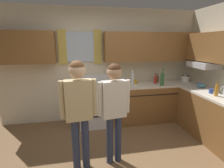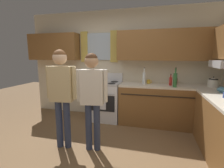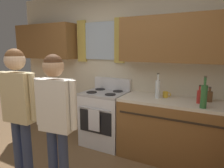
{
  "view_description": "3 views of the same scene",
  "coord_description": "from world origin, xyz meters",
  "px_view_note": "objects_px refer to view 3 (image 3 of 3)",
  "views": [
    {
      "loc": [
        -0.49,
        -2.03,
        1.83
      ],
      "look_at": [
        0.06,
        0.82,
        1.12
      ],
      "focal_mm": 26.68,
      "sensor_mm": 36.0,
      "label": 1
    },
    {
      "loc": [
        0.91,
        -2.13,
        1.52
      ],
      "look_at": [
        0.15,
        0.76,
        1.01
      ],
      "focal_mm": 26.42,
      "sensor_mm": 36.0,
      "label": 2
    },
    {
      "loc": [
        1.41,
        -1.25,
        1.62
      ],
      "look_at": [
        0.25,
        0.94,
        1.17
      ],
      "focal_mm": 31.82,
      "sensor_mm": 36.0,
      "label": 3
    }
  ],
  "objects_px": {
    "bottle_squat_brown": "(209,96)",
    "stove_oven": "(105,117)",
    "mug_mustard_yellow": "(166,94)",
    "adult_in_plaid": "(56,111)",
    "adult_left": "(19,102)",
    "bottle_wine_green": "(204,96)",
    "bottle_sauce_red": "(199,96)",
    "bottle_tall_clear": "(158,89)"
  },
  "relations": [
    {
      "from": "mug_mustard_yellow",
      "to": "adult_in_plaid",
      "type": "relative_size",
      "value": 0.08
    },
    {
      "from": "bottle_wine_green",
      "to": "adult_in_plaid",
      "type": "relative_size",
      "value": 0.25
    },
    {
      "from": "bottle_tall_clear",
      "to": "bottle_sauce_red",
      "type": "distance_m",
      "value": 0.56
    },
    {
      "from": "mug_mustard_yellow",
      "to": "bottle_squat_brown",
      "type": "bearing_deg",
      "value": 3.84
    },
    {
      "from": "bottle_wine_green",
      "to": "bottle_squat_brown",
      "type": "relative_size",
      "value": 1.92
    },
    {
      "from": "stove_oven",
      "to": "bottle_tall_clear",
      "type": "height_order",
      "value": "bottle_tall_clear"
    },
    {
      "from": "stove_oven",
      "to": "bottle_squat_brown",
      "type": "bearing_deg",
      "value": 4.86
    },
    {
      "from": "adult_left",
      "to": "adult_in_plaid",
      "type": "xyz_separation_m",
      "value": [
        0.5,
        0.05,
        -0.03
      ]
    },
    {
      "from": "bottle_squat_brown",
      "to": "stove_oven",
      "type": "bearing_deg",
      "value": -175.14
    },
    {
      "from": "bottle_tall_clear",
      "to": "adult_in_plaid",
      "type": "distance_m",
      "value": 1.51
    },
    {
      "from": "bottle_wine_green",
      "to": "bottle_sauce_red",
      "type": "distance_m",
      "value": 0.22
    },
    {
      "from": "stove_oven",
      "to": "bottle_squat_brown",
      "type": "height_order",
      "value": "bottle_squat_brown"
    },
    {
      "from": "stove_oven",
      "to": "adult_left",
      "type": "height_order",
      "value": "adult_left"
    },
    {
      "from": "stove_oven",
      "to": "mug_mustard_yellow",
      "type": "xyz_separation_m",
      "value": [
        0.98,
        0.09,
        0.48
      ]
    },
    {
      "from": "bottle_wine_green",
      "to": "bottle_sauce_red",
      "type": "bearing_deg",
      "value": 107.29
    },
    {
      "from": "bottle_tall_clear",
      "to": "mug_mustard_yellow",
      "type": "relative_size",
      "value": 3.05
    },
    {
      "from": "bottle_wine_green",
      "to": "mug_mustard_yellow",
      "type": "bearing_deg",
      "value": 148.78
    },
    {
      "from": "bottle_sauce_red",
      "to": "adult_in_plaid",
      "type": "bearing_deg",
      "value": -133.83
    },
    {
      "from": "bottle_wine_green",
      "to": "adult_left",
      "type": "bearing_deg",
      "value": -147.69
    },
    {
      "from": "bottle_sauce_red",
      "to": "adult_left",
      "type": "xyz_separation_m",
      "value": [
        -1.77,
        -1.36,
        0.02
      ]
    },
    {
      "from": "stove_oven",
      "to": "adult_left",
      "type": "xyz_separation_m",
      "value": [
        -0.33,
        -1.38,
        0.55
      ]
    },
    {
      "from": "stove_oven",
      "to": "bottle_tall_clear",
      "type": "relative_size",
      "value": 3.0
    },
    {
      "from": "mug_mustard_yellow",
      "to": "adult_in_plaid",
      "type": "height_order",
      "value": "adult_in_plaid"
    },
    {
      "from": "stove_oven",
      "to": "bottle_wine_green",
      "type": "height_order",
      "value": "bottle_wine_green"
    },
    {
      "from": "bottle_wine_green",
      "to": "mug_mustard_yellow",
      "type": "relative_size",
      "value": 3.28
    },
    {
      "from": "bottle_wine_green",
      "to": "adult_in_plaid",
      "type": "distance_m",
      "value": 1.73
    },
    {
      "from": "adult_left",
      "to": "bottle_sauce_red",
      "type": "bearing_deg",
      "value": 37.66
    },
    {
      "from": "bottle_tall_clear",
      "to": "adult_left",
      "type": "height_order",
      "value": "adult_left"
    },
    {
      "from": "bottle_squat_brown",
      "to": "adult_left",
      "type": "xyz_separation_m",
      "value": [
        -1.88,
        -1.51,
        0.04
      ]
    },
    {
      "from": "adult_in_plaid",
      "to": "bottle_squat_brown",
      "type": "bearing_deg",
      "value": 46.76
    },
    {
      "from": "bottle_tall_clear",
      "to": "adult_in_plaid",
      "type": "bearing_deg",
      "value": -117.84
    },
    {
      "from": "bottle_tall_clear",
      "to": "bottle_sauce_red",
      "type": "bearing_deg",
      "value": -1.89
    },
    {
      "from": "stove_oven",
      "to": "bottle_wine_green",
      "type": "bearing_deg",
      "value": -8.5
    },
    {
      "from": "stove_oven",
      "to": "adult_left",
      "type": "distance_m",
      "value": 1.52
    },
    {
      "from": "bottle_wine_green",
      "to": "mug_mustard_yellow",
      "type": "xyz_separation_m",
      "value": [
        -0.52,
        0.32,
        -0.11
      ]
    },
    {
      "from": "stove_oven",
      "to": "adult_in_plaid",
      "type": "bearing_deg",
      "value": -82.53
    },
    {
      "from": "mug_mustard_yellow",
      "to": "adult_left",
      "type": "distance_m",
      "value": 1.97
    },
    {
      "from": "stove_oven",
      "to": "bottle_sauce_red",
      "type": "bearing_deg",
      "value": -0.74
    },
    {
      "from": "bottle_tall_clear",
      "to": "adult_in_plaid",
      "type": "relative_size",
      "value": 0.23
    },
    {
      "from": "stove_oven",
      "to": "mug_mustard_yellow",
      "type": "relative_size",
      "value": 9.15
    },
    {
      "from": "stove_oven",
      "to": "adult_left",
      "type": "bearing_deg",
      "value": -103.42
    },
    {
      "from": "bottle_wine_green",
      "to": "adult_left",
      "type": "height_order",
      "value": "adult_left"
    }
  ]
}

